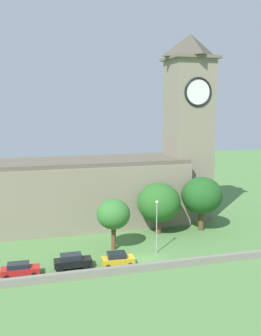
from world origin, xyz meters
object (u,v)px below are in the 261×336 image
Objects in this scene: streetlamp_west_mid at (157,219)px; tree_churchyard at (202,196)px; tree_riverside_west at (113,214)px; church at (120,172)px; car_yellow at (118,259)px; car_red at (20,269)px; tree_riverside_east at (159,203)px; car_black at (72,261)px.

tree_churchyard is (10.64, 7.77, 0.88)m from streetlamp_west_mid.
church is at bearing 71.64° from tree_riverside_west.
car_yellow is at bearing -98.70° from tree_riverside_west.
streetlamp_west_mid is at bearing 8.07° from car_red.
tree_riverside_east is at bearing 49.46° from car_yellow.
streetlamp_west_mid reaches higher than car_yellow.
tree_riverside_west is at bearing 23.23° from car_red.
car_black is at bearing -146.18° from tree_riverside_east.
church reaches higher than tree_riverside_west.
tree_riverside_west is at bearing 81.30° from car_yellow.
streetlamp_west_mid is 6.26m from tree_riverside_west.
church is at bearing 93.50° from streetlamp_west_mid.
tree_riverside_west is at bearing -108.36° from church.
church is 4.65× the size of tree_riverside_east.
car_black is 18.98m from tree_riverside_east.
church reaches higher than car_red.
tree_churchyard is (29.24, 10.41, 5.06)m from car_red.
tree_churchyard is (16.13, 4.78, 0.69)m from tree_riverside_west.
car_red is 0.57× the size of tree_riverside_east.
church is at bearing 143.13° from tree_churchyard.
car_black is at bearing -120.83° from church.
tree_churchyard is at bearing -36.87° from church.
tree_riverside_west reaches higher than car_red.
car_red is 0.53× the size of tree_churchyard.
tree_riverside_west reaches higher than car_black.
streetlamp_west_mid is at bearing 26.17° from car_yellow.
tree_riverside_east is (8.75, 5.18, -0.09)m from tree_riverside_west.
tree_riverside_west is at bearing -149.37° from tree_riverside_east.
church is 16.99m from streetlamp_west_mid.
church is 21.90m from car_yellow.
car_yellow reaches higher than car_black.
tree_churchyard is at bearing 16.51° from tree_riverside_west.
car_black is 9.40m from tree_riverside_west.
car_yellow is at bearing -130.54° from tree_riverside_east.
car_black is (6.47, 0.50, 0.13)m from car_red.
car_red is at bearing -160.41° from tree_churchyard.
tree_riverside_east is (9.69, 11.33, 4.15)m from car_yellow.
car_red is 0.62× the size of streetlamp_west_mid.
car_yellow is at bearing -2.47° from car_red.
car_black is 25.32m from tree_churchyard.
car_yellow is 15.48m from tree_riverside_east.
tree_churchyard is 1.08× the size of tree_riverside_east.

